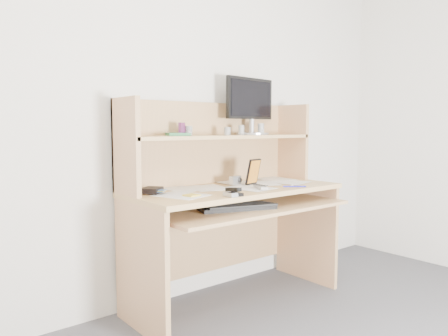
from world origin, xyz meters
TOP-DOWN VIEW (x-y plane):
  - back_wall at (0.00, 1.80)m, footprint 3.60×0.04m
  - desk at (0.00, 1.56)m, footprint 1.40×0.70m
  - paper_clutter at (0.00, 1.48)m, footprint 1.32×0.54m
  - keyboard at (-0.13, 1.32)m, footprint 0.48×0.30m
  - tv_remote at (0.07, 1.33)m, footprint 0.11×0.16m
  - flip_phone at (-0.26, 1.22)m, footprint 0.05×0.09m
  - stapler at (-0.22, 1.24)m, footprint 0.04×0.13m
  - wallet at (-0.55, 1.59)m, footprint 0.16×0.15m
  - sticky_note_pad at (-0.42, 1.37)m, footprint 0.09×0.09m
  - digital_camera at (0.08, 1.58)m, footprint 0.09×0.05m
  - game_case at (0.16, 1.49)m, footprint 0.12×0.04m
  - blue_pen at (0.27, 1.23)m, footprint 0.12×0.10m
  - card_box at (-0.28, 1.67)m, footprint 0.06×0.04m
  - shelf_book at (-0.32, 1.66)m, footprint 0.19×0.21m
  - chip_stack_a at (-0.23, 1.66)m, footprint 0.06×0.06m
  - chip_stack_b at (0.17, 1.63)m, footprint 0.05×0.05m
  - chip_stack_c at (0.04, 1.61)m, footprint 0.05×0.05m
  - chip_stack_d at (0.34, 1.61)m, footprint 0.06×0.06m
  - monitor at (0.30, 1.68)m, footprint 0.46×0.23m

SIDE VIEW (x-z plane):
  - keyboard at x=-0.13m, z-range 0.65..0.68m
  - desk at x=0.00m, z-range 0.04..1.34m
  - paper_clutter at x=0.00m, z-range 0.75..0.76m
  - sticky_note_pad at x=-0.42m, z-range 0.75..0.76m
  - blue_pen at x=0.27m, z-range 0.76..0.76m
  - tv_remote at x=0.07m, z-range 0.76..0.77m
  - flip_phone at x=-0.26m, z-range 0.76..0.78m
  - wallet at x=-0.55m, z-range 0.76..0.79m
  - stapler at x=-0.22m, z-range 0.76..0.80m
  - digital_camera at x=0.08m, z-range 0.76..0.81m
  - game_case at x=0.16m, z-range 0.76..0.93m
  - shelf_book at x=-0.32m, z-range 1.08..1.10m
  - chip_stack_c at x=0.04m, z-range 1.08..1.13m
  - chip_stack_a at x=-0.23m, z-range 1.08..1.14m
  - chip_stack_b at x=0.17m, z-range 1.08..1.15m
  - chip_stack_d at x=0.34m, z-range 1.08..1.16m
  - card_box at x=-0.28m, z-range 1.08..1.16m
  - back_wall at x=0.00m, z-range 0.00..2.50m
  - monitor at x=0.30m, z-range 1.09..1.49m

